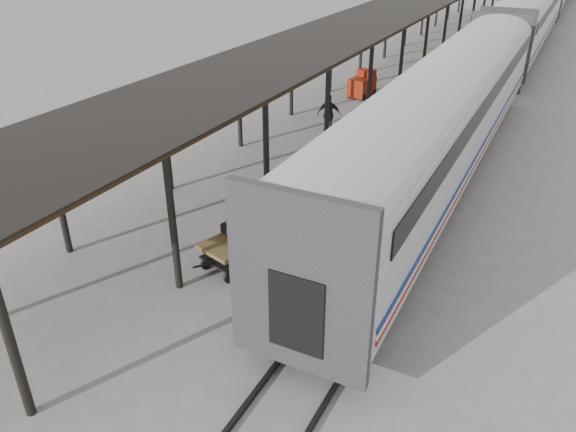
# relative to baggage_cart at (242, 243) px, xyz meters

# --- Properties ---
(ground) EXTENTS (160.00, 160.00, 0.00)m
(ground) POSITION_rel_baggage_cart_xyz_m (0.43, 0.15, -0.65)
(ground) COLOR slate
(ground) RESTS_ON ground
(train) EXTENTS (3.45, 76.01, 4.01)m
(train) POSITION_rel_baggage_cart_xyz_m (3.62, 33.94, 2.04)
(train) COLOR silver
(train) RESTS_ON ground
(canopy) EXTENTS (4.90, 64.30, 4.15)m
(canopy) POSITION_rel_baggage_cart_xyz_m (-2.97, 24.15, 3.36)
(canopy) COLOR #422B19
(canopy) RESTS_ON ground
(rails) EXTENTS (1.54, 150.00, 0.12)m
(rails) POSITION_rel_baggage_cart_xyz_m (3.63, 34.15, -0.59)
(rails) COLOR black
(rails) RESTS_ON ground
(baggage_cart) EXTENTS (1.88, 2.66, 0.86)m
(baggage_cart) POSITION_rel_baggage_cart_xyz_m (0.00, 0.00, 0.00)
(baggage_cart) COLOR brown
(baggage_cart) RESTS_ON ground
(suitcase_stack) EXTENTS (1.55, 1.21, 0.57)m
(suitcase_stack) POSITION_rel_baggage_cart_xyz_m (-0.03, 0.35, 0.40)
(suitcase_stack) COLOR #343436
(suitcase_stack) RESTS_ON baggage_cart
(luggage_tug) EXTENTS (1.23, 1.76, 1.45)m
(luggage_tug) POSITION_rel_baggage_cart_xyz_m (-2.95, 17.93, 0.01)
(luggage_tug) COLOR maroon
(luggage_tug) RESTS_ON ground
(porter) EXTENTS (0.73, 0.82, 1.89)m
(porter) POSITION_rel_baggage_cart_xyz_m (0.25, -0.65, 1.16)
(porter) COLOR navy
(porter) RESTS_ON baggage_cart
(pedestrian) EXTENTS (1.18, 0.87, 1.86)m
(pedestrian) POSITION_rel_baggage_cart_xyz_m (-2.21, 11.42, 0.28)
(pedestrian) COLOR black
(pedestrian) RESTS_ON ground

